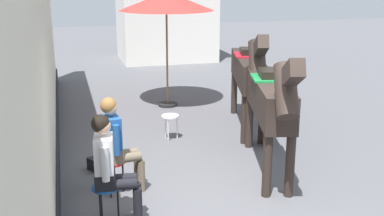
% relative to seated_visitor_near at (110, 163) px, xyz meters
% --- Properties ---
extents(ground_plane, '(40.00, 40.00, 0.00)m').
position_rel_seated_visitor_near_xyz_m(ground_plane, '(1.74, 2.96, -0.78)').
color(ground_plane, '#56565B').
extents(pub_facade_wall, '(0.34, 14.00, 3.40)m').
position_rel_seated_visitor_near_xyz_m(pub_facade_wall, '(-0.81, 1.46, 0.76)').
color(pub_facade_wall, beige).
rests_on(pub_facade_wall, ground_plane).
extents(distant_cottage, '(3.40, 2.60, 3.50)m').
position_rel_seated_visitor_near_xyz_m(distant_cottage, '(3.14, 11.19, 1.02)').
color(distant_cottage, silver).
rests_on(distant_cottage, ground_plane).
extents(seated_visitor_near, '(0.61, 0.49, 1.39)m').
position_rel_seated_visitor_near_xyz_m(seated_visitor_near, '(0.00, 0.00, 0.00)').
color(seated_visitor_near, '#194C99').
rests_on(seated_visitor_near, ground_plane).
extents(seated_visitor_far, '(0.61, 0.49, 1.39)m').
position_rel_seated_visitor_near_xyz_m(seated_visitor_far, '(0.17, 0.80, 0.00)').
color(seated_visitor_far, red).
rests_on(seated_visitor_far, ground_plane).
extents(saddled_horse_near, '(1.04, 2.93, 2.06)m').
position_rel_seated_visitor_near_xyz_m(saddled_horse_near, '(2.49, 0.93, 0.38)').
color(saddled_horse_near, '#2D231E').
rests_on(saddled_horse_near, ground_plane).
extents(saddled_horse_far, '(1.04, 2.93, 2.06)m').
position_rel_seated_visitor_near_xyz_m(saddled_horse_far, '(2.98, 3.00, 0.38)').
color(saddled_horse_far, '#2D231E').
rests_on(saddled_horse_far, ground_plane).
extents(cafe_parasol, '(2.10, 2.10, 2.58)m').
position_rel_seated_visitor_near_xyz_m(cafe_parasol, '(1.83, 5.07, 1.59)').
color(cafe_parasol, black).
rests_on(cafe_parasol, ground_plane).
extents(spare_stool_white, '(0.32, 0.32, 0.46)m').
position_rel_seated_visitor_near_xyz_m(spare_stool_white, '(1.37, 2.80, -0.38)').
color(spare_stool_white, white).
rests_on(spare_stool_white, ground_plane).
extents(satchel_bag, '(0.24, 0.30, 0.20)m').
position_rel_seated_visitor_near_xyz_m(satchel_bag, '(-0.09, 1.65, -0.68)').
color(satchel_bag, black).
rests_on(satchel_bag, ground_plane).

